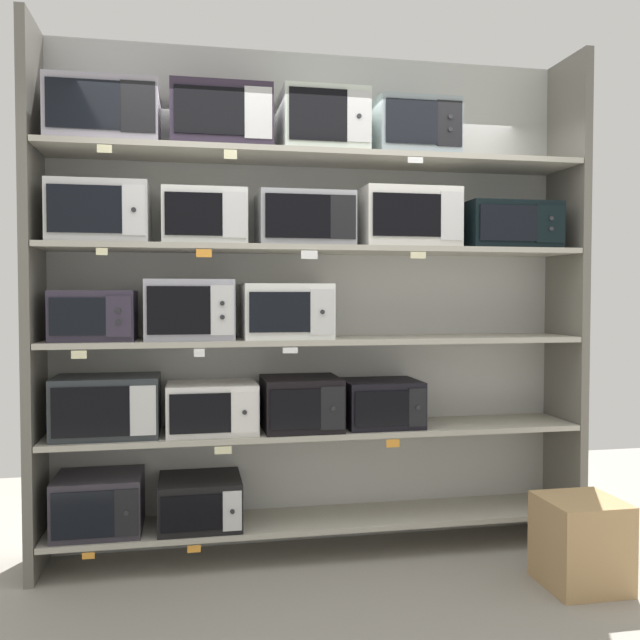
{
  "coord_description": "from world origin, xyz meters",
  "views": [
    {
      "loc": [
        -0.72,
        -3.75,
        1.46
      ],
      "look_at": [
        0.0,
        0.0,
        1.32
      ],
      "focal_mm": 38.34,
      "sensor_mm": 36.0,
      "label": 1
    }
  ],
  "objects_px": {
    "microwave_9": "(101,214)",
    "microwave_14": "(105,116)",
    "microwave_3": "(212,408)",
    "microwave_5": "(381,403)",
    "microwave_10": "(204,218)",
    "microwave_2": "(107,406)",
    "microwave_6": "(94,316)",
    "microwave_17": "(411,131)",
    "microwave_7": "(190,310)",
    "microwave_11": "(304,220)",
    "microwave_15": "(221,120)",
    "microwave_0": "(99,503)",
    "microwave_1": "(200,501)",
    "microwave_13": "(506,227)",
    "microwave_4": "(301,403)",
    "shipping_carton": "(581,542)",
    "microwave_8": "(286,311)",
    "microwave_16": "(322,124)",
    "microwave_12": "(407,219)"
  },
  "relations": [
    {
      "from": "microwave_6",
      "to": "microwave_15",
      "type": "bearing_deg",
      "value": 0.0
    },
    {
      "from": "microwave_9",
      "to": "microwave_11",
      "type": "relative_size",
      "value": 0.97
    },
    {
      "from": "microwave_11",
      "to": "shipping_carton",
      "type": "xyz_separation_m",
      "value": [
        1.28,
        -0.69,
        -1.65
      ]
    },
    {
      "from": "microwave_10",
      "to": "microwave_15",
      "type": "distance_m",
      "value": 0.53
    },
    {
      "from": "microwave_4",
      "to": "microwave_17",
      "type": "distance_m",
      "value": 1.66
    },
    {
      "from": "shipping_carton",
      "to": "microwave_14",
      "type": "bearing_deg",
      "value": 163.61
    },
    {
      "from": "microwave_1",
      "to": "microwave_2",
      "type": "relative_size",
      "value": 0.81
    },
    {
      "from": "microwave_1",
      "to": "microwave_2",
      "type": "xyz_separation_m",
      "value": [
        -0.48,
        -0.0,
        0.54
      ]
    },
    {
      "from": "microwave_8",
      "to": "shipping_carton",
      "type": "xyz_separation_m",
      "value": [
        1.39,
        -0.69,
        -1.15
      ]
    },
    {
      "from": "microwave_3",
      "to": "microwave_5",
      "type": "height_order",
      "value": "microwave_3"
    },
    {
      "from": "microwave_3",
      "to": "microwave_16",
      "type": "relative_size",
      "value": 1.04
    },
    {
      "from": "microwave_5",
      "to": "microwave_7",
      "type": "relative_size",
      "value": 0.92
    },
    {
      "from": "microwave_3",
      "to": "microwave_11",
      "type": "height_order",
      "value": "microwave_11"
    },
    {
      "from": "microwave_1",
      "to": "microwave_2",
      "type": "bearing_deg",
      "value": -179.96
    },
    {
      "from": "microwave_4",
      "to": "microwave_17",
      "type": "relative_size",
      "value": 0.93
    },
    {
      "from": "microwave_7",
      "to": "microwave_14",
      "type": "relative_size",
      "value": 0.84
    },
    {
      "from": "microwave_12",
      "to": "microwave_13",
      "type": "height_order",
      "value": "microwave_12"
    },
    {
      "from": "microwave_4",
      "to": "microwave_15",
      "type": "xyz_separation_m",
      "value": [
        -0.44,
        0.0,
        1.55
      ]
    },
    {
      "from": "microwave_2",
      "to": "microwave_17",
      "type": "relative_size",
      "value": 1.18
    },
    {
      "from": "microwave_8",
      "to": "microwave_13",
      "type": "bearing_deg",
      "value": -0.01
    },
    {
      "from": "microwave_7",
      "to": "microwave_8",
      "type": "height_order",
      "value": "microwave_7"
    },
    {
      "from": "microwave_3",
      "to": "microwave_14",
      "type": "height_order",
      "value": "microwave_14"
    },
    {
      "from": "microwave_3",
      "to": "microwave_15",
      "type": "distance_m",
      "value": 1.56
    },
    {
      "from": "microwave_5",
      "to": "microwave_9",
      "type": "xyz_separation_m",
      "value": [
        -1.53,
        -0.0,
        1.04
      ]
    },
    {
      "from": "microwave_7",
      "to": "shipping_carton",
      "type": "distance_m",
      "value": 2.34
    },
    {
      "from": "microwave_16",
      "to": "microwave_17",
      "type": "xyz_separation_m",
      "value": [
        0.52,
        0.0,
        -0.01
      ]
    },
    {
      "from": "shipping_carton",
      "to": "microwave_15",
      "type": "bearing_deg",
      "value": 158.41
    },
    {
      "from": "microwave_11",
      "to": "microwave_15",
      "type": "bearing_deg",
      "value": 179.97
    },
    {
      "from": "microwave_2",
      "to": "shipping_carton",
      "type": "relative_size",
      "value": 1.23
    },
    {
      "from": "microwave_9",
      "to": "microwave_11",
      "type": "distance_m",
      "value": 1.08
    },
    {
      "from": "microwave_7",
      "to": "microwave_13",
      "type": "relative_size",
      "value": 0.86
    },
    {
      "from": "microwave_5",
      "to": "microwave_13",
      "type": "bearing_deg",
      "value": -0.0
    },
    {
      "from": "microwave_0",
      "to": "microwave_12",
      "type": "height_order",
      "value": "microwave_12"
    },
    {
      "from": "microwave_6",
      "to": "microwave_11",
      "type": "height_order",
      "value": "microwave_11"
    },
    {
      "from": "microwave_6",
      "to": "microwave_5",
      "type": "bearing_deg",
      "value": -0.0
    },
    {
      "from": "microwave_9",
      "to": "microwave_14",
      "type": "bearing_deg",
      "value": 0.08
    },
    {
      "from": "microwave_1",
      "to": "microwave_11",
      "type": "bearing_deg",
      "value": -0.03
    },
    {
      "from": "microwave_0",
      "to": "microwave_3",
      "type": "relative_size",
      "value": 0.93
    },
    {
      "from": "microwave_10",
      "to": "microwave_2",
      "type": "bearing_deg",
      "value": -179.97
    },
    {
      "from": "microwave_0",
      "to": "microwave_1",
      "type": "relative_size",
      "value": 1.02
    },
    {
      "from": "microwave_5",
      "to": "microwave_13",
      "type": "relative_size",
      "value": 0.79
    },
    {
      "from": "microwave_1",
      "to": "microwave_13",
      "type": "distance_m",
      "value": 2.34
    },
    {
      "from": "microwave_6",
      "to": "microwave_13",
      "type": "bearing_deg",
      "value": -0.0
    },
    {
      "from": "microwave_10",
      "to": "microwave_13",
      "type": "xyz_separation_m",
      "value": [
        1.74,
        -0.0,
        -0.01
      ]
    },
    {
      "from": "microwave_9",
      "to": "microwave_10",
      "type": "relative_size",
      "value": 1.12
    },
    {
      "from": "microwave_1",
      "to": "microwave_8",
      "type": "height_order",
      "value": "microwave_8"
    },
    {
      "from": "microwave_2",
      "to": "microwave_14",
      "type": "distance_m",
      "value": 1.52
    },
    {
      "from": "microwave_3",
      "to": "microwave_10",
      "type": "height_order",
      "value": "microwave_10"
    },
    {
      "from": "microwave_9",
      "to": "microwave_1",
      "type": "bearing_deg",
      "value": 0.02
    },
    {
      "from": "microwave_5",
      "to": "microwave_17",
      "type": "distance_m",
      "value": 1.56
    }
  ]
}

